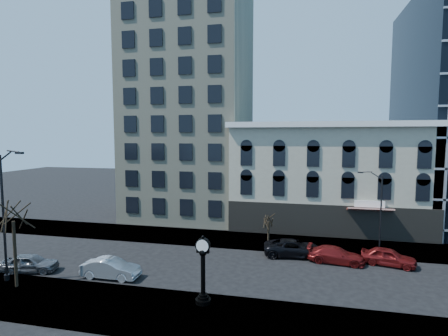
% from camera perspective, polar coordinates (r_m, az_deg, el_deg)
% --- Properties ---
extents(ground, '(160.00, 160.00, 0.00)m').
position_cam_1_polar(ground, '(30.87, -5.45, -15.56)').
color(ground, black).
rests_on(ground, ground).
extents(sidewalk_far, '(160.00, 6.00, 0.12)m').
position_cam_1_polar(sidewalk_far, '(38.13, -1.65, -11.36)').
color(sidewalk_far, gray).
rests_on(sidewalk_far, ground).
extents(sidewalk_near, '(160.00, 6.00, 0.12)m').
position_cam_1_polar(sidewalk_near, '(24.02, -11.84, -21.83)').
color(sidewalk_near, gray).
rests_on(sidewalk_near, ground).
extents(cream_tower, '(15.90, 15.40, 42.50)m').
position_cam_1_polar(cream_tower, '(49.43, -5.61, 14.96)').
color(cream_tower, '#B9B395').
rests_on(cream_tower, ground).
extents(victorian_row, '(22.60, 11.19, 12.50)m').
position_cam_1_polar(victorian_row, '(43.69, 16.44, -1.49)').
color(victorian_row, '#B9B298').
rests_on(victorian_row, ground).
extents(street_clock, '(1.02, 1.02, 4.49)m').
position_cam_1_polar(street_clock, '(23.56, -3.44, -16.70)').
color(street_clock, black).
rests_on(street_clock, sidewalk_near).
extents(street_lamp_near, '(2.59, 0.58, 10.02)m').
position_cam_1_polar(street_lamp_near, '(29.84, -31.70, -1.84)').
color(street_lamp_near, black).
rests_on(street_lamp_near, sidewalk_near).
extents(street_lamp_far, '(1.89, 0.97, 7.75)m').
position_cam_1_polar(street_lamp_far, '(34.85, 23.44, -3.42)').
color(street_lamp_far, black).
rests_on(street_lamp_far, sidewalk_far).
extents(bare_tree_near, '(4.50, 4.50, 7.73)m').
position_cam_1_polar(bare_tree_near, '(29.01, -31.26, -5.43)').
color(bare_tree_near, black).
rests_on(bare_tree_near, sidewalk_near).
extents(bare_tree_far, '(2.04, 2.04, 3.51)m').
position_cam_1_polar(bare_tree_far, '(35.86, 7.29, -8.02)').
color(bare_tree_far, black).
rests_on(bare_tree_far, sidewalk_far).
extents(car_near_a, '(4.59, 2.76, 1.46)m').
position_cam_1_polar(car_near_a, '(33.14, -29.09, -13.40)').
color(car_near_a, '#595B60').
rests_on(car_near_a, ground).
extents(car_near_b, '(4.57, 1.64, 1.50)m').
position_cam_1_polar(car_near_b, '(29.41, -17.98, -15.32)').
color(car_near_b, '#A5A8AD').
rests_on(car_near_b, ground).
extents(car_far_a, '(5.64, 3.00, 1.51)m').
position_cam_1_polar(car_far_a, '(33.29, 11.31, -12.70)').
color(car_far_a, black).
rests_on(car_far_a, ground).
extents(car_far_b, '(4.99, 2.53, 1.39)m').
position_cam_1_polar(car_far_b, '(32.59, 17.80, -13.36)').
color(car_far_b, maroon).
rests_on(car_far_b, ground).
extents(car_far_c, '(4.66, 2.80, 1.49)m').
position_cam_1_polar(car_far_c, '(33.57, 25.24, -12.97)').
color(car_far_c, maroon).
rests_on(car_far_c, ground).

